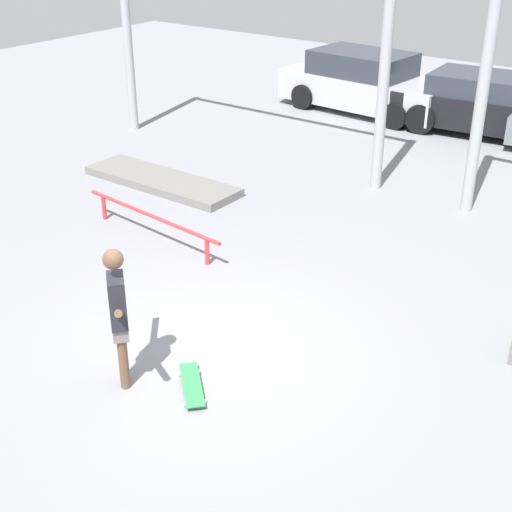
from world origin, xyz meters
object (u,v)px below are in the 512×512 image
at_px(skateboarder, 118,311).
at_px(parked_car_silver, 365,83).
at_px(manual_pad, 162,181).
at_px(parked_car_black, 487,105).
at_px(skateboard, 192,385).
at_px(grind_rail, 152,219).

xyz_separation_m(skateboarder, parked_car_silver, (-3.32, 11.68, -0.26)).
relative_size(manual_pad, parked_car_black, 0.76).
xyz_separation_m(skateboarder, parked_car_black, (-0.17, 11.67, -0.30)).
xyz_separation_m(skateboard, grind_rail, (-3.05, 2.56, 0.30)).
height_order(skateboarder, skateboard, skateboarder).
bearing_deg(skateboard, parked_car_silver, 152.47).
height_order(skateboarder, parked_car_silver, skateboarder).
relative_size(skateboarder, skateboard, 2.28).
bearing_deg(skateboard, parked_car_black, 137.30).
xyz_separation_m(skateboard, parked_car_black, (-0.86, 11.31, 0.60)).
height_order(manual_pad, parked_car_black, parked_car_black).
height_order(manual_pad, parked_car_silver, parked_car_silver).
distance_m(skateboard, grind_rail, 4.00).
bearing_deg(grind_rail, manual_pad, 129.80).
relative_size(grind_rail, parked_car_black, 0.71).
distance_m(parked_car_silver, parked_car_black, 3.15).
relative_size(skateboard, grind_rail, 0.24).
distance_m(skateboarder, parked_car_silver, 12.15).
height_order(skateboard, parked_car_silver, parked_car_silver).
distance_m(skateboarder, parked_car_black, 11.67).
relative_size(manual_pad, grind_rail, 1.07).
distance_m(grind_rail, parked_car_silver, 8.82).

